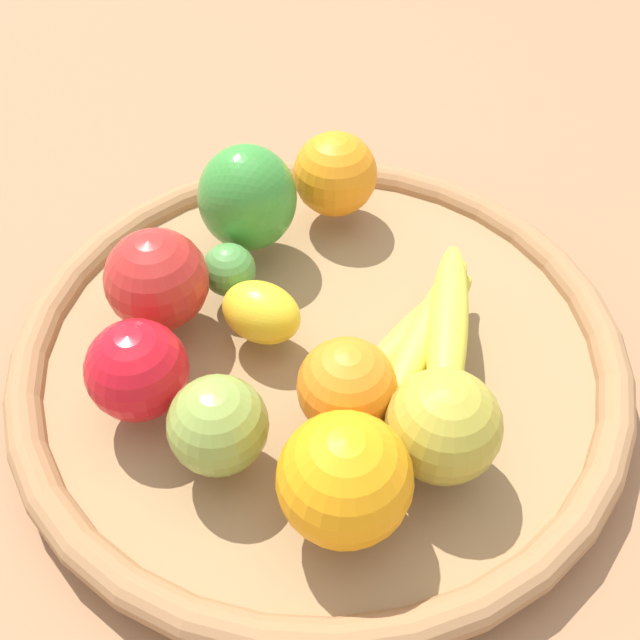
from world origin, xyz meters
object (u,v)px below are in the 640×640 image
Objects in this scene: orange_2 at (345,479)px; apple_1 at (137,370)px; lime_0 at (229,270)px; orange_0 at (347,387)px; orange_1 at (335,174)px; apple_3 at (157,280)px; bell_pepper at (247,198)px; banana_bunch at (428,333)px; apple_0 at (218,425)px; apple_2 at (443,426)px; lemon_0 at (261,312)px.

apple_1 is (0.16, -0.04, -0.01)m from orange_2.
lime_0 is at bearing -46.49° from orange_2.
orange_1 is at bearing -68.72° from orange_0.
apple_3 is at bearing -71.31° from apple_1.
bell_pepper is (0.14, -0.15, 0.01)m from orange_0.
apple_3 is 0.08m from apple_1.
apple_1 is (0.18, 0.11, 0.01)m from banana_bunch.
banana_bunch is at bearing -171.84° from apple_3.
apple_3 is 0.14m from apple_0.
apple_0 is 0.71× the size of bell_pepper.
orange_0 is 0.20m from bell_pepper.
bell_pepper reaches higher than orange_0.
orange_0 is 0.07m from apple_2.
apple_2 is at bearing -172.97° from apple_1.
apple_3 is at bearing 8.16° from banana_bunch.
orange_1 reaches higher than apple_0.
apple_1 is 0.94× the size of apple_2.
apple_0 is at bearing 98.82° from lemon_0.
orange_2 is 0.17m from apple_1.
apple_3 is at bearing 7.17° from lemon_0.
orange_2 is at bearing 131.06° from lemon_0.
orange_1 is 0.98× the size of apple_2.
bell_pepper is at bearing -71.56° from apple_0.
orange_1 reaches higher than apple_1.
banana_bunch is at bearing 130.35° from orange_1.
apple_0 is 0.22m from bell_pepper.
banana_bunch is 2.07× the size of orange_2.
lemon_0 is at bearing 8.80° from banana_bunch.
apple_1 is at bearing -118.66° from bell_pepper.
orange_1 is at bearing -86.75° from apple_0.
banana_bunch is at bearing -148.48° from apple_1.
bell_pepper is 0.18m from apple_1.
bell_pepper is at bearing -90.66° from apple_1.
banana_bunch is 2.43× the size of apple_1.
apple_0 is (-0.10, 0.10, -0.01)m from apple_3.
lemon_0 is at bearing -22.41° from apple_2.
banana_bunch is (-0.20, -0.03, -0.01)m from apple_3.
orange_1 is (0.12, -0.14, 0.01)m from banana_bunch.
apple_1 is at bearing 85.32° from lime_0.
bell_pepper reaches higher than apple_2.
apple_0 is 0.94× the size of apple_1.
banana_bunch is 0.19m from bell_pepper.
apple_1 reaches higher than banana_bunch.
orange_0 is at bearing -75.11° from bell_pepper.
lemon_0 is (0.02, -0.11, -0.01)m from apple_0.
lemon_0 reaches higher than lime_0.
lemon_0 is (-0.08, -0.01, -0.02)m from apple_3.
orange_1 reaches higher than lime_0.
orange_2 is 0.31m from orange_1.
apple_2 is at bearing -65.59° from bell_pepper.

